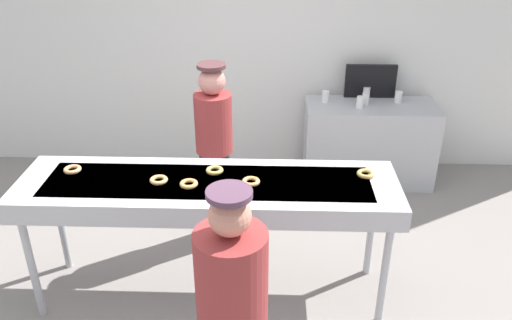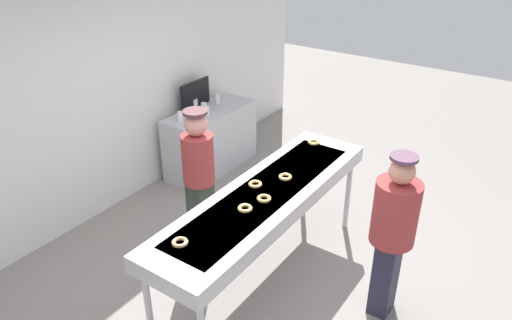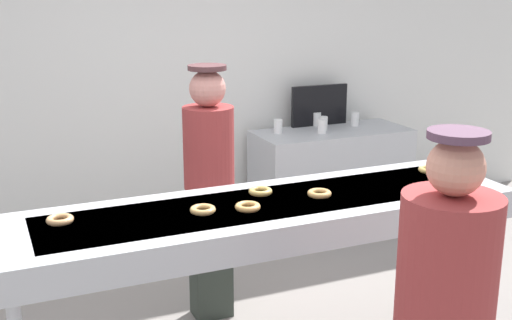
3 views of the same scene
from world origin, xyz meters
The scene contains 18 objects.
ground_plane centered at (0.00, 0.00, 0.00)m, with size 16.00×16.00×0.00m, color gray.
back_wall centered at (0.00, 2.33, 1.58)m, with size 8.00×0.12×3.17m, color white.
fryer_conveyor centered at (0.00, 0.00, 0.92)m, with size 2.70×0.72×1.00m.
glazed_donut_0 centered at (-0.12, -0.07, 1.02)m, with size 0.13×0.13×0.03m, color #EDAC5E.
glazed_donut_1 centered at (0.31, -0.02, 1.02)m, with size 0.13×0.13×0.03m, color #E8AB61.
glazed_donut_2 centered at (-0.34, -0.02, 1.02)m, with size 0.13×0.13×0.03m, color #EEB569.
glazed_donut_3 centered at (-1.00, 0.12, 1.02)m, with size 0.13×0.13×0.03m, color #EBAC6F.
glazed_donut_4 centered at (0.04, 0.14, 1.02)m, with size 0.13×0.13×0.03m, color #DDB35C.
glazed_donut_5 centered at (1.13, 0.12, 1.02)m, with size 0.13×0.13×0.03m, color #E3BB60.
worker_baker centered at (-0.03, 0.76, 0.91)m, with size 0.31×0.31×1.63m.
customer_waiting centered at (0.25, -1.11, 0.92)m, with size 0.38×0.38×1.59m.
prep_counter centered at (1.48, 1.88, 0.43)m, with size 1.35×0.58×0.87m, color #B7BABF.
paper_cup_0 centered at (1.76, 1.97, 0.93)m, with size 0.07×0.07×0.12m, color white.
paper_cup_1 centered at (1.00, 1.96, 0.93)m, with size 0.07×0.07×0.12m, color white.
paper_cup_2 centered at (1.34, 1.81, 0.93)m, with size 0.07×0.07×0.12m, color white.
paper_cup_3 centered at (1.41, 1.92, 0.93)m, with size 0.07×0.07×0.12m, color white.
paper_cup_4 centered at (1.45, 2.10, 0.93)m, with size 0.07×0.07×0.12m, color white.
menu_display centered at (1.48, 2.12, 1.05)m, with size 0.54×0.04×0.36m, color black.
Camera 1 is at (0.45, -3.17, 2.81)m, focal length 36.43 mm.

